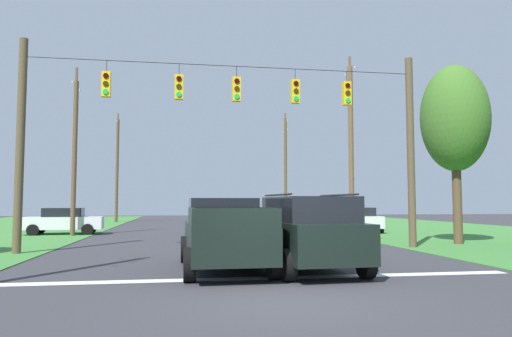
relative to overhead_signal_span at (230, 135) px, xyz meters
The scene contains 16 objects.
ground_plane 10.23m from the overhead_signal_span, 89.12° to the right, with size 120.00×120.00×0.00m, color #333338.
shoulder_grass_right 16.54m from the overhead_signal_span, 21.23° to the left, with size 16.00×80.00×0.03m, color #3C7A35.
stop_bar_stripe 7.99m from the overhead_signal_span, 88.79° to the right, with size 12.77×0.45×0.01m, color white.
lane_dash_0 4.47m from the overhead_signal_span, 77.91° to the right, with size 0.15×2.50×0.01m, color white.
lane_dash_1 7.29m from the overhead_signal_span, 88.61° to the left, with size 0.15×2.50×0.01m, color white.
lane_dash_2 15.14m from the overhead_signal_span, 89.44° to the left, with size 0.15×2.50×0.01m, color white.
overhead_signal_span is the anchor object (origin of this frame).
pickup_truck 6.14m from the overhead_signal_span, 97.52° to the right, with size 2.34×5.43×1.95m.
suv_black 6.71m from the overhead_signal_span, 74.89° to the right, with size 2.41×4.89×2.05m.
distant_car_crossing_white 13.96m from the overhead_signal_span, 128.63° to the left, with size 4.41×2.24×1.52m.
distant_car_oncoming 13.89m from the overhead_signal_span, 47.94° to the left, with size 2.17×4.38×1.52m.
utility_pole_mid_right 11.65m from the overhead_signal_span, 46.27° to the left, with size 0.29×1.69×10.51m.
utility_pole_far_right 28.31m from the overhead_signal_span, 72.96° to the left, with size 0.29×1.87×10.59m.
utility_pole_mid_left 11.96m from the overhead_signal_span, 129.65° to the left, with size 0.26×1.97×9.36m.
utility_pole_far_left 28.57m from the overhead_signal_span, 105.56° to the left, with size 0.27×1.65×10.19m.
tree_roadside_far_right 10.28m from the overhead_signal_span, ahead, with size 2.95×2.95×7.95m.
Camera 1 is at (-2.03, -8.92, 1.83)m, focal length 33.41 mm.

